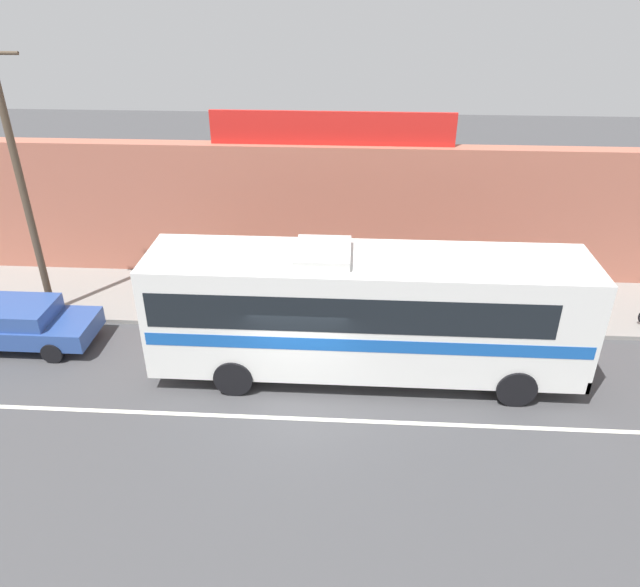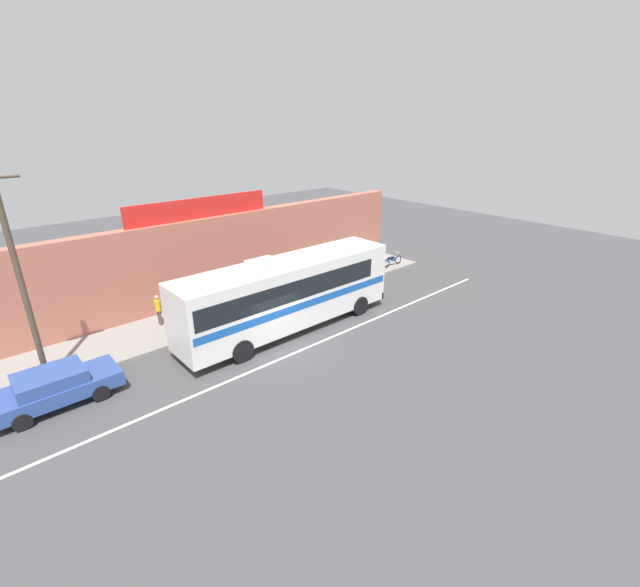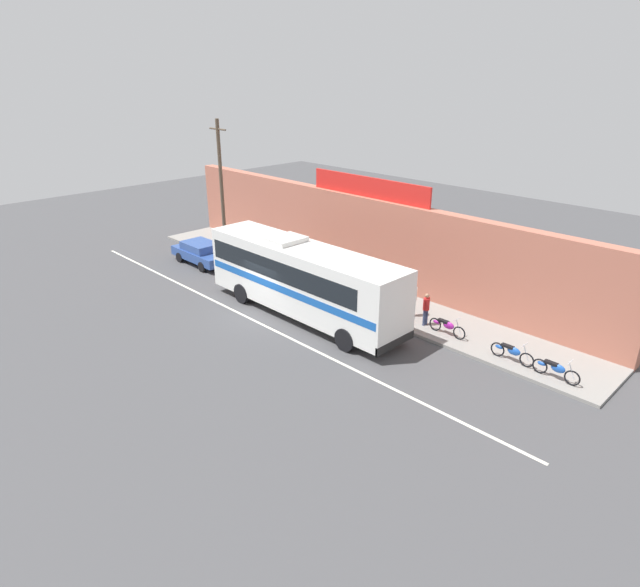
{
  "view_description": "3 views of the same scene",
  "coord_description": "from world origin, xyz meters",
  "px_view_note": "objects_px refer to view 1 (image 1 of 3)",
  "views": [
    {
      "loc": [
        1.32,
        -12.46,
        10.03
      ],
      "look_at": [
        0.43,
        2.18,
        1.99
      ],
      "focal_mm": 33.61,
      "sensor_mm": 36.0,
      "label": 1
    },
    {
      "loc": [
        -10.06,
        -14.37,
        9.88
      ],
      "look_at": [
        3.38,
        0.83,
        1.6
      ],
      "focal_mm": 24.33,
      "sensor_mm": 36.0,
      "label": 2
    },
    {
      "loc": [
        19.57,
        -15.12,
        11.17
      ],
      "look_at": [
        2.51,
        1.66,
        1.31
      ],
      "focal_mm": 30.3,
      "sensor_mm": 36.0,
      "label": 3
    }
  ],
  "objects_px": {
    "utility_pole": "(21,181)",
    "motorcycle_blue": "(562,308)",
    "parked_car": "(20,323)",
    "pedestrian_far_right": "(225,264)",
    "intercity_bus": "(363,308)",
    "pedestrian_by_curb": "(488,282)",
    "pedestrian_near_shop": "(522,290)"
  },
  "relations": [
    {
      "from": "motorcycle_blue",
      "to": "pedestrian_by_curb",
      "type": "bearing_deg",
      "value": 166.13
    },
    {
      "from": "intercity_bus",
      "to": "motorcycle_blue",
      "type": "xyz_separation_m",
      "value": [
        6.33,
        3.01,
        -1.5
      ]
    },
    {
      "from": "intercity_bus",
      "to": "pedestrian_by_curb",
      "type": "bearing_deg",
      "value": 41.45
    },
    {
      "from": "parked_car",
      "to": "pedestrian_near_shop",
      "type": "xyz_separation_m",
      "value": [
        15.17,
        2.39,
        0.31
      ]
    },
    {
      "from": "utility_pole",
      "to": "pedestrian_by_curb",
      "type": "distance_m",
      "value": 14.56
    },
    {
      "from": "intercity_bus",
      "to": "pedestrian_by_curb",
      "type": "xyz_separation_m",
      "value": [
        4.05,
        3.58,
        -0.94
      ]
    },
    {
      "from": "utility_pole",
      "to": "pedestrian_far_right",
      "type": "xyz_separation_m",
      "value": [
        5.41,
        1.86,
        -3.45
      ]
    },
    {
      "from": "parked_car",
      "to": "motorcycle_blue",
      "type": "distance_m",
      "value": 16.59
    },
    {
      "from": "pedestrian_by_curb",
      "to": "pedestrian_near_shop",
      "type": "distance_m",
      "value": 1.09
    },
    {
      "from": "parked_car",
      "to": "pedestrian_near_shop",
      "type": "height_order",
      "value": "pedestrian_near_shop"
    },
    {
      "from": "parked_car",
      "to": "utility_pole",
      "type": "xyz_separation_m",
      "value": [
        0.03,
        1.81,
        3.78
      ]
    },
    {
      "from": "intercity_bus",
      "to": "pedestrian_by_curb",
      "type": "height_order",
      "value": "intercity_bus"
    },
    {
      "from": "parked_car",
      "to": "pedestrian_near_shop",
      "type": "bearing_deg",
      "value": 8.94
    },
    {
      "from": "parked_car",
      "to": "pedestrian_near_shop",
      "type": "distance_m",
      "value": 15.36
    },
    {
      "from": "pedestrian_far_right",
      "to": "pedestrian_near_shop",
      "type": "relative_size",
      "value": 1.01
    },
    {
      "from": "pedestrian_by_curb",
      "to": "motorcycle_blue",
      "type": "bearing_deg",
      "value": -13.87
    },
    {
      "from": "intercity_bus",
      "to": "parked_car",
      "type": "height_order",
      "value": "intercity_bus"
    },
    {
      "from": "pedestrian_near_shop",
      "to": "intercity_bus",
      "type": "bearing_deg",
      "value": -147.83
    },
    {
      "from": "utility_pole",
      "to": "pedestrian_far_right",
      "type": "relative_size",
      "value": 5.3
    },
    {
      "from": "pedestrian_far_right",
      "to": "pedestrian_by_curb",
      "type": "relative_size",
      "value": 0.95
    },
    {
      "from": "utility_pole",
      "to": "pedestrian_near_shop",
      "type": "height_order",
      "value": "utility_pole"
    },
    {
      "from": "pedestrian_by_curb",
      "to": "intercity_bus",
      "type": "bearing_deg",
      "value": -138.55
    },
    {
      "from": "parked_car",
      "to": "utility_pole",
      "type": "height_order",
      "value": "utility_pole"
    },
    {
      "from": "motorcycle_blue",
      "to": "pedestrian_far_right",
      "type": "bearing_deg",
      "value": 172.48
    },
    {
      "from": "utility_pole",
      "to": "pedestrian_near_shop",
      "type": "distance_m",
      "value": 15.54
    },
    {
      "from": "pedestrian_by_curb",
      "to": "pedestrian_near_shop",
      "type": "xyz_separation_m",
      "value": [
        1.01,
        -0.39,
        -0.07
      ]
    },
    {
      "from": "parked_car",
      "to": "pedestrian_far_right",
      "type": "distance_m",
      "value": 6.57
    },
    {
      "from": "motorcycle_blue",
      "to": "pedestrian_near_shop",
      "type": "xyz_separation_m",
      "value": [
        -1.28,
        0.17,
        0.49
      ]
    },
    {
      "from": "parked_car",
      "to": "pedestrian_by_curb",
      "type": "height_order",
      "value": "pedestrian_by_curb"
    },
    {
      "from": "utility_pole",
      "to": "motorcycle_blue",
      "type": "distance_m",
      "value": 16.89
    },
    {
      "from": "intercity_bus",
      "to": "pedestrian_far_right",
      "type": "distance_m",
      "value": 6.54
    },
    {
      "from": "intercity_bus",
      "to": "motorcycle_blue",
      "type": "relative_size",
      "value": 6.09
    }
  ]
}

